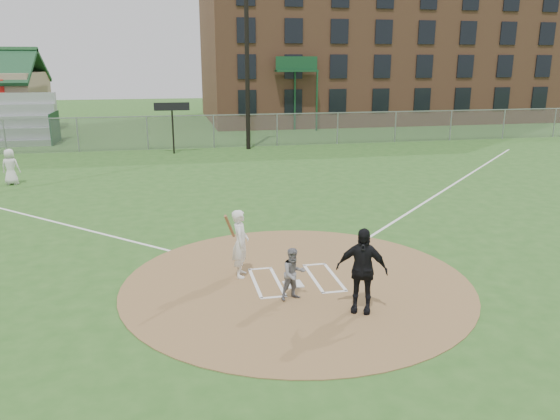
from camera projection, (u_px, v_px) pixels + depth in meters
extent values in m
plane|color=#2B591E|center=(297.00, 283.00, 13.20)|extent=(140.00, 140.00, 0.00)
cylinder|color=olive|center=(297.00, 283.00, 13.20)|extent=(8.40, 8.40, 0.02)
cube|color=silver|center=(293.00, 284.00, 13.04)|extent=(0.45, 0.45, 0.03)
cube|color=white|center=(451.00, 186.00, 23.48)|extent=(17.04, 17.04, 0.01)
cube|color=white|center=(0.00, 208.00, 19.92)|extent=(17.04, 17.04, 0.01)
imported|color=slate|center=(294.00, 274.00, 12.12)|extent=(0.68, 0.59, 1.20)
imported|color=black|center=(362.00, 270.00, 11.46)|extent=(1.17, 0.88, 1.85)
imported|color=silver|center=(10.00, 167.00, 23.59)|extent=(0.84, 0.62, 1.56)
cube|color=white|center=(255.00, 283.00, 13.14)|extent=(0.08, 1.80, 0.01)
cube|color=white|center=(277.00, 281.00, 13.25)|extent=(0.08, 1.80, 0.01)
cube|color=white|center=(260.00, 269.00, 14.04)|extent=(0.62, 0.08, 0.01)
cube|color=white|center=(274.00, 297.00, 12.34)|extent=(0.62, 0.08, 0.01)
cube|color=white|center=(335.00, 276.00, 13.53)|extent=(0.08, 1.80, 0.01)
cube|color=white|center=(313.00, 278.00, 13.43)|extent=(0.08, 1.80, 0.01)
cube|color=white|center=(314.00, 265.00, 14.33)|extent=(0.62, 0.08, 0.01)
cube|color=white|center=(335.00, 292.00, 12.63)|extent=(0.62, 0.08, 0.01)
imported|color=white|center=(240.00, 243.00, 13.38)|extent=(0.53, 0.69, 1.70)
cylinder|color=brown|center=(230.00, 226.00, 12.79)|extent=(0.33, 0.57, 0.70)
cube|color=slate|center=(214.00, 131.00, 33.71)|extent=(56.00, 0.03, 2.00)
cube|color=gray|center=(213.00, 115.00, 33.45)|extent=(56.00, 0.06, 0.06)
cube|color=gray|center=(214.00, 131.00, 33.71)|extent=(56.08, 0.08, 2.00)
cube|color=#194728|center=(55.00, 128.00, 35.70)|extent=(0.08, 3.20, 2.00)
cube|color=brown|center=(370.00, 35.00, 50.27)|extent=(30.00, 16.00, 15.00)
cube|color=black|center=(405.00, 32.00, 42.67)|extent=(26.60, 0.10, 12.20)
cube|color=#194728|center=(296.00, 71.00, 41.11)|extent=(3.20, 1.00, 0.15)
cube|color=#194728|center=(295.00, 101.00, 42.17)|extent=(0.12, 0.12, 4.50)
cube|color=#194728|center=(317.00, 101.00, 41.57)|extent=(0.12, 0.12, 4.50)
cube|color=#194728|center=(297.00, 63.00, 40.96)|extent=(3.20, 0.08, 1.00)
cylinder|color=black|center=(247.00, 47.00, 31.85)|extent=(0.26, 0.26, 12.00)
cylinder|color=black|center=(173.00, 131.00, 31.44)|extent=(0.10, 0.10, 2.60)
cube|color=black|center=(172.00, 107.00, 31.07)|extent=(2.00, 0.10, 0.45)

